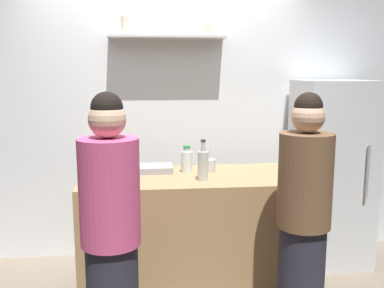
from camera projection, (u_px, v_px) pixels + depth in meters
The scene contains 11 objects.
back_wall_assembly at pixel (164, 118), 4.03m from camera, with size 4.80×0.32×2.60m.
refrigerator at pixel (331, 173), 3.88m from camera, with size 0.64×0.62×1.66m.
counter at pixel (192, 232), 3.43m from camera, with size 1.71×0.75×0.93m, color #9E7A51.
baking_pan at pixel (151, 169), 3.48m from camera, with size 0.34×0.24×0.05m, color gray.
utensil_holder at pixel (209, 165), 3.47m from camera, with size 0.11×0.11×0.21m.
wine_bottle_pale_glass at pixel (203, 165), 3.18m from camera, with size 0.08×0.08×0.31m.
wine_bottle_green_glass at pixel (294, 164), 3.21m from camera, with size 0.08×0.08×0.31m.
wine_bottle_dark_glass at pixel (114, 165), 3.16m from camera, with size 0.08×0.08×0.32m.
water_bottle_plastic at pixel (187, 161), 3.44m from camera, with size 0.09×0.09×0.22m.
person_brown_jacket at pixel (303, 221), 2.74m from camera, with size 0.34×0.34×1.61m.
person_pink_top at pixel (111, 237), 2.44m from camera, with size 0.34×0.34×1.63m.
Camera 1 is at (-0.16, -2.77, 1.73)m, focal length 40.19 mm.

